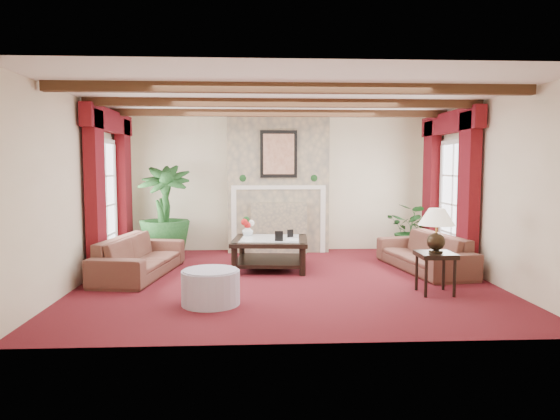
{
  "coord_description": "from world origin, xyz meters",
  "views": [
    {
      "loc": [
        -0.47,
        -7.42,
        1.71
      ],
      "look_at": [
        -0.07,
        0.4,
        1.02
      ],
      "focal_mm": 32.0,
      "sensor_mm": 36.0,
      "label": 1
    }
  ],
  "objects": [
    {
      "name": "floor",
      "position": [
        0.0,
        0.0,
        0.0
      ],
      "size": [
        6.0,
        6.0,
        0.0
      ],
      "primitive_type": "plane",
      "color": "#440C11",
      "rests_on": "ground"
    },
    {
      "name": "ottoman",
      "position": [
        -1.02,
        -1.31,
        0.21
      ],
      "size": [
        0.72,
        0.72,
        0.42
      ],
      "primitive_type": "cylinder",
      "color": "#AFAAC1",
      "rests_on": "ground"
    },
    {
      "name": "book",
      "position": [
        0.04,
        0.6,
        0.64
      ],
      "size": [
        0.2,
        0.06,
        0.27
      ],
      "primitive_type": "imported",
      "rotation": [
        0.0,
        0.0,
        -0.09
      ],
      "color": "black",
      "rests_on": "coffee_table"
    },
    {
      "name": "left_wall",
      "position": [
        -3.0,
        0.0,
        1.35
      ],
      "size": [
        0.02,
        5.5,
        2.7
      ],
      "primitive_type": "cube",
      "color": "beige",
      "rests_on": "ground"
    },
    {
      "name": "table_lamp",
      "position": [
        1.95,
        -0.93,
        0.87
      ],
      "size": [
        0.48,
        0.48,
        0.61
      ],
      "primitive_type": null,
      "color": "black",
      "rests_on": "side_table"
    },
    {
      "name": "sofa_right",
      "position": [
        2.32,
        0.57,
        0.4
      ],
      "size": [
        2.25,
        1.24,
        0.81
      ],
      "primitive_type": "imported",
      "rotation": [
        0.0,
        0.0,
        -1.41
      ],
      "color": "#3F111D",
      "rests_on": "ground"
    },
    {
      "name": "flower_vase",
      "position": [
        -0.6,
        1.18,
        0.6
      ],
      "size": [
        0.34,
        0.34,
        0.19
      ],
      "primitive_type": "imported",
      "rotation": [
        0.0,
        0.0,
        0.41
      ],
      "color": "silver",
      "rests_on": "coffee_table"
    },
    {
      "name": "curtains_left",
      "position": [
        -2.86,
        1.0,
        2.55
      ],
      "size": [
        0.2,
        2.4,
        2.55
      ],
      "primitive_type": null,
      "color": "#4A0915",
      "rests_on": "ground"
    },
    {
      "name": "small_plant",
      "position": [
        2.55,
        1.92,
        0.39
      ],
      "size": [
        1.9,
        1.9,
        0.78
      ],
      "primitive_type": "imported",
      "rotation": [
        0.0,
        0.0,
        -0.83
      ],
      "color": "black",
      "rests_on": "ground"
    },
    {
      "name": "sofa_left",
      "position": [
        -2.28,
        0.41,
        0.41
      ],
      "size": [
        2.28,
        1.23,
        0.82
      ],
      "primitive_type": "imported",
      "rotation": [
        0.0,
        0.0,
        1.42
      ],
      "color": "#3F111D",
      "rests_on": "ground"
    },
    {
      "name": "photo_frame_b",
      "position": [
        0.13,
        0.93,
        0.57
      ],
      "size": [
        0.11,
        0.06,
        0.14
      ],
      "primitive_type": null,
      "rotation": [
        0.0,
        0.0,
        0.41
      ],
      "color": "black",
      "rests_on": "coffee_table"
    },
    {
      "name": "back_wall",
      "position": [
        0.0,
        2.75,
        1.35
      ],
      "size": [
        6.0,
        0.02,
        2.7
      ],
      "primitive_type": "cube",
      "color": "beige",
      "rests_on": "ground"
    },
    {
      "name": "right_wall",
      "position": [
        3.0,
        0.0,
        1.35
      ],
      "size": [
        0.02,
        5.5,
        2.7
      ],
      "primitive_type": "cube",
      "color": "beige",
      "rests_on": "ground"
    },
    {
      "name": "french_door_right",
      "position": [
        2.97,
        1.0,
        2.13
      ],
      "size": [
        0.1,
        1.1,
        2.16
      ],
      "primitive_type": null,
      "color": "white",
      "rests_on": "ground"
    },
    {
      "name": "side_table",
      "position": [
        1.95,
        -0.93,
        0.28
      ],
      "size": [
        0.51,
        0.51,
        0.56
      ],
      "primitive_type": null,
      "rotation": [
        0.0,
        0.0,
        0.08
      ],
      "color": "black",
      "rests_on": "ground"
    },
    {
      "name": "ceiling_beams",
      "position": [
        0.0,
        0.0,
        2.64
      ],
      "size": [
        6.0,
        3.0,
        0.12
      ],
      "primitive_type": null,
      "color": "#372211",
      "rests_on": "ceiling"
    },
    {
      "name": "french_door_left",
      "position": [
        -2.97,
        1.0,
        2.13
      ],
      "size": [
        0.1,
        1.1,
        2.16
      ],
      "primitive_type": null,
      "color": "white",
      "rests_on": "ground"
    },
    {
      "name": "ceiling",
      "position": [
        0.0,
        0.0,
        2.7
      ],
      "size": [
        6.0,
        6.0,
        0.0
      ],
      "primitive_type": "plane",
      "rotation": [
        3.14,
        0.0,
        0.0
      ],
      "color": "white",
      "rests_on": "floor"
    },
    {
      "name": "curtains_right",
      "position": [
        2.86,
        1.0,
        2.55
      ],
      "size": [
        0.2,
        2.4,
        2.55
      ],
      "primitive_type": null,
      "color": "#4A0915",
      "rests_on": "ground"
    },
    {
      "name": "coffee_table",
      "position": [
        -0.21,
        0.84,
        0.25
      ],
      "size": [
        1.33,
        1.33,
        0.5
      ],
      "primitive_type": null,
      "rotation": [
        0.0,
        0.0,
        -0.08
      ],
      "color": "black",
      "rests_on": "ground"
    },
    {
      "name": "fireplace",
      "position": [
        0.0,
        2.55,
        2.7
      ],
      "size": [
        2.0,
        0.52,
        2.7
      ],
      "primitive_type": null,
      "color": "tan",
      "rests_on": "ground"
    },
    {
      "name": "photo_frame_a",
      "position": [
        -0.08,
        0.5,
        0.59
      ],
      "size": [
        0.13,
        0.05,
        0.18
      ],
      "primitive_type": null,
      "rotation": [
        0.0,
        0.0,
        -0.19
      ],
      "color": "black",
      "rests_on": "coffee_table"
    },
    {
      "name": "potted_palm",
      "position": [
        -2.17,
        1.97,
        0.49
      ],
      "size": [
        1.03,
        1.77,
        0.97
      ],
      "primitive_type": "imported",
      "rotation": [
        0.0,
        0.0,
        -0.02
      ],
      "color": "black",
      "rests_on": "ground"
    }
  ]
}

